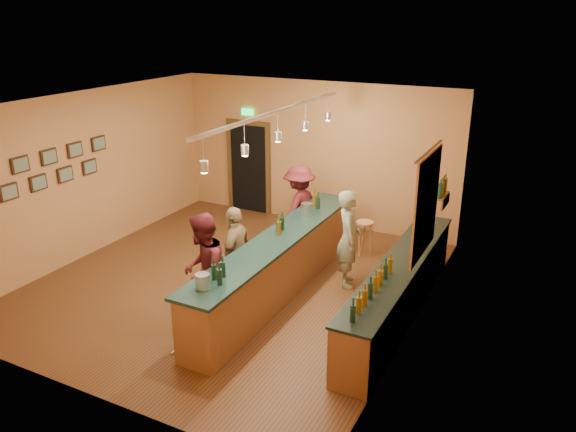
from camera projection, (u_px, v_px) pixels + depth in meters
The scene contains 18 objects.
floor at pixel (234, 282), 10.10m from camera, with size 7.00×7.00×0.00m, color #502917.
ceiling at pixel (227, 103), 8.99m from camera, with size 6.50×7.00×0.02m, color silver.
wall_back at pixel (315, 154), 12.48m from camera, with size 6.50×0.02×3.20m, color #BF8347.
wall_front at pixel (71, 281), 6.62m from camera, with size 6.50×0.02×3.20m, color #BF8347.
wall_left at pixel (89, 174), 10.93m from camera, with size 0.02×7.00×3.20m, color #BF8347.
wall_right at pixel (419, 230), 8.17m from camera, with size 0.02×7.00×3.20m, color #BF8347.
doorway at pixel (249, 166), 13.34m from camera, with size 1.15×0.09×2.48m.
tapestry at pixel (426, 205), 8.42m from camera, with size 0.03×1.40×1.60m, color maroon.
bottle_shelf at pixel (443, 189), 9.77m from camera, with size 0.17×0.55×0.54m.
picture_grid at pixel (57, 166), 10.16m from camera, with size 0.06×2.20×0.70m, color #382111, non-canonical shape.
back_counter at pixel (399, 289), 8.82m from camera, with size 0.60×4.55×1.27m.
tasting_bar at pixel (279, 261), 9.50m from camera, with size 0.73×5.10×1.38m.
pendant_track at pixel (278, 122), 8.68m from camera, with size 0.11×4.60×0.50m.
bartender at pixel (349, 238), 9.75m from camera, with size 0.64×0.42×1.75m, color gray.
customer_a at pixel (203, 271), 8.47m from camera, with size 0.88×0.68×1.81m, color #59191E.
customer_b at pixel (236, 254), 9.27m from camera, with size 0.96×0.40×1.64m, color #997A51.
customer_c at pixel (299, 208), 11.25m from camera, with size 1.13×0.65×1.74m, color #59191E.
bar_stool at pixel (365, 229), 11.03m from camera, with size 0.34×0.34×0.71m.
Camera 1 is at (4.98, -7.64, 4.61)m, focal length 35.00 mm.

